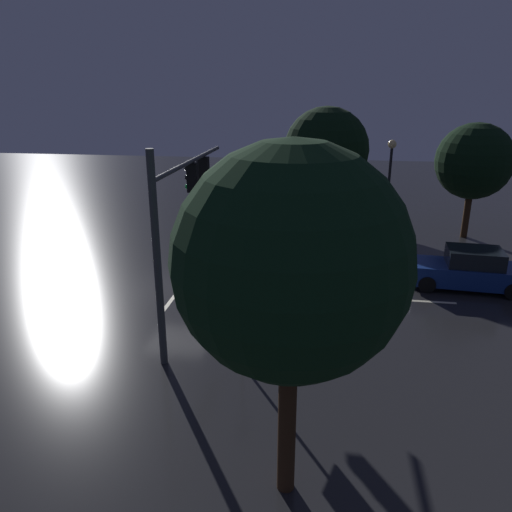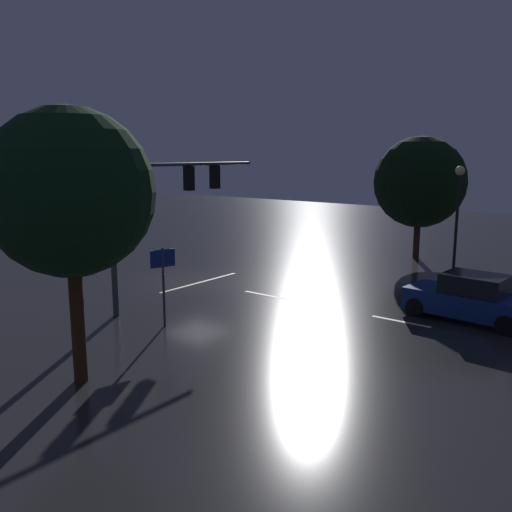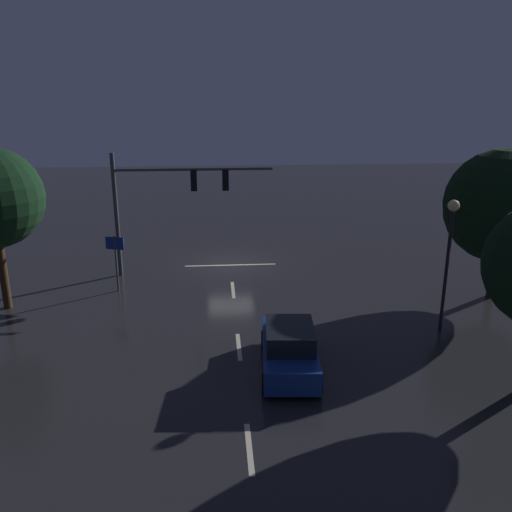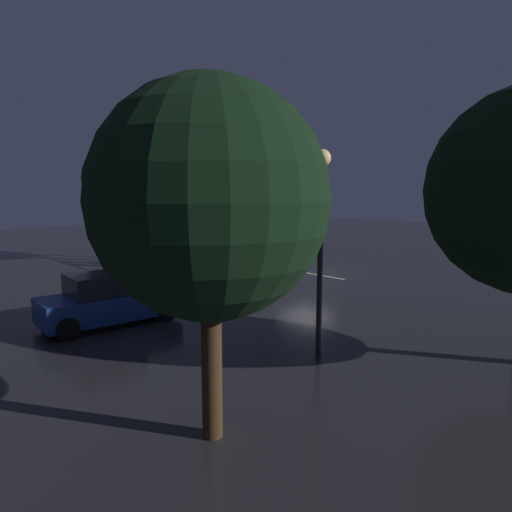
{
  "view_description": "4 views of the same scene",
  "coord_description": "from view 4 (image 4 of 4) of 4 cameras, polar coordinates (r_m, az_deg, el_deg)",
  "views": [
    {
      "loc": [
        18.02,
        5.99,
        7.77
      ],
      "look_at": [
        0.91,
        3.46,
        1.84
      ],
      "focal_mm": 34.21,
      "sensor_mm": 36.0,
      "label": 1
    },
    {
      "loc": [
        17.87,
        17.31,
        5.88
      ],
      "look_at": [
        0.92,
        4.18,
        1.84
      ],
      "focal_mm": 38.17,
      "sensor_mm": 36.0,
      "label": 2
    },
    {
      "loc": [
        0.77,
        28.25,
        9.29
      ],
      "look_at": [
        -1.1,
        4.17,
        1.74
      ],
      "focal_mm": 37.62,
      "sensor_mm": 36.0,
      "label": 3
    },
    {
      "loc": [
        -15.39,
        18.21,
        4.35
      ],
      "look_at": [
        0.62,
        3.15,
        1.12
      ],
      "focal_mm": 32.0,
      "sensor_mm": 36.0,
      "label": 4
    }
  ],
  "objects": [
    {
      "name": "lane_dash_far",
      "position": [
        21.4,
        -0.52,
        -3.36
      ],
      "size": [
        0.16,
        2.2,
        0.01
      ],
      "primitive_type": "cube",
      "rotation": [
        0.0,
        0.0,
        1.57
      ],
      "color": "beige",
      "rests_on": "ground_plane"
    },
    {
      "name": "lane_dash_mid",
      "position": [
        17.98,
        -14.79,
        -5.91
      ],
      "size": [
        0.16,
        2.2,
        0.01
      ],
      "primitive_type": "cube",
      "rotation": [
        0.0,
        0.0,
        1.57
      ],
      "color": "beige",
      "rests_on": "ground_plane"
    },
    {
      "name": "route_sign",
      "position": [
        25.54,
        -8.46,
        2.93
      ],
      "size": [
        0.88,
        0.31,
        2.74
      ],
      "color": "#383A3D",
      "rests_on": "ground_plane"
    },
    {
      "name": "street_lamp_left_kerb",
      "position": [
        11.6,
        8.12,
        5.09
      ],
      "size": [
        0.44,
        0.44,
        5.33
      ],
      "color": "black",
      "rests_on": "ground_plane"
    },
    {
      "name": "car_approaching",
      "position": [
        15.55,
        -17.96,
        -5.25
      ],
      "size": [
        2.21,
        4.48,
        1.7
      ],
      "color": "navy",
      "rests_on": "ground_plane"
    },
    {
      "name": "ground_plane",
      "position": [
        24.24,
        6.45,
        -2.03
      ],
      "size": [
        80.0,
        80.0,
        0.0
      ],
      "primitive_type": "plane",
      "color": "#232326"
    },
    {
      "name": "stop_bar",
      "position": [
        24.1,
        6.16,
        -2.08
      ],
      "size": [
        5.0,
        0.16,
        0.01
      ],
      "primitive_type": "cube",
      "color": "beige",
      "rests_on": "ground_plane"
    },
    {
      "name": "tree_right_near",
      "position": [
        28.47,
        -16.77,
        9.17
      ],
      "size": [
        4.23,
        4.23,
        7.06
      ],
      "color": "#382314",
      "rests_on": "ground_plane"
    },
    {
      "name": "traffic_signal_assembly",
      "position": [
        25.04,
        -0.99,
        8.23
      ],
      "size": [
        8.01,
        0.47,
        6.32
      ],
      "color": "#383A3D",
      "rests_on": "ground_plane"
    },
    {
      "name": "tree_left_far",
      "position": [
        7.6,
        -5.86,
        6.86
      ],
      "size": [
        4.01,
        4.01,
        6.17
      ],
      "color": "#382314",
      "rests_on": "ground_plane"
    }
  ]
}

